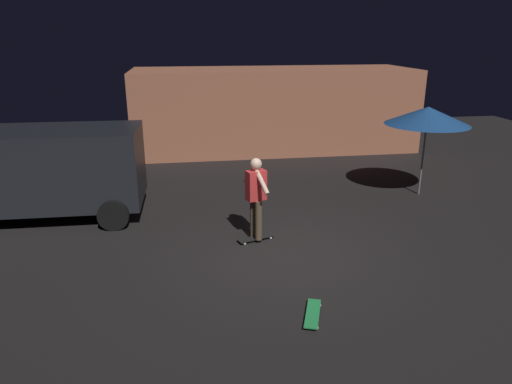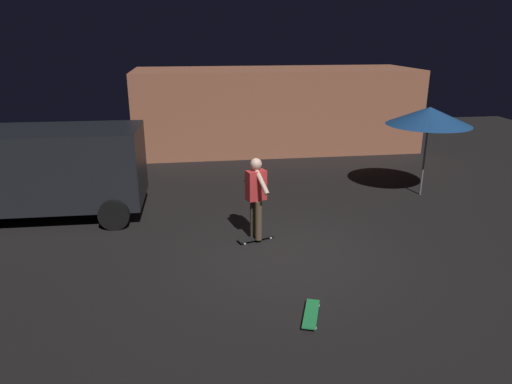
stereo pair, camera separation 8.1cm
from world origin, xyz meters
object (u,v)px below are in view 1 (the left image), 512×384
(parked_van, at_px, (36,168))
(patio_umbrella, at_px, (428,116))
(skater, at_px, (256,193))
(skateboard_ridden, at_px, (256,238))
(skateboard_spare, at_px, (313,314))

(parked_van, bearing_deg, patio_umbrella, 1.09)
(parked_van, xyz_separation_m, patio_umbrella, (9.37, 0.18, 0.91))
(skater, bearing_deg, skateboard_ridden, -90.00)
(skateboard_ridden, bearing_deg, skater, 90.00)
(patio_umbrella, height_order, skater, patio_umbrella)
(parked_van, distance_m, skateboard_ridden, 5.23)
(patio_umbrella, bearing_deg, parked_van, -178.91)
(skateboard_spare, xyz_separation_m, skater, (-0.42, 2.83, 0.98))
(patio_umbrella, relative_size, skateboard_ridden, 2.87)
(skateboard_ridden, relative_size, skateboard_spare, 1.00)
(skateboard_ridden, xyz_separation_m, skater, (0.00, 0.00, 0.98))
(skateboard_ridden, distance_m, skateboard_spare, 2.86)
(patio_umbrella, height_order, skateboard_ridden, patio_umbrella)
(parked_van, bearing_deg, skater, -23.77)
(skateboard_ridden, height_order, skater, skater)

